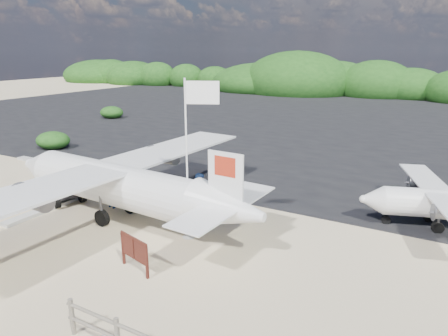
% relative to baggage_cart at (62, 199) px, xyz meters
% --- Properties ---
extents(ground, '(160.00, 160.00, 0.00)m').
position_rel_baggage_cart_xyz_m(ground, '(5.12, -1.34, 0.00)').
color(ground, beige).
extents(asphalt_apron, '(90.00, 50.00, 0.04)m').
position_rel_baggage_cart_xyz_m(asphalt_apron, '(5.12, 28.66, 0.00)').
color(asphalt_apron, '#B2B2B2').
rests_on(asphalt_apron, ground).
extents(lagoon, '(9.00, 7.00, 0.40)m').
position_rel_baggage_cart_xyz_m(lagoon, '(-3.88, 0.16, 0.00)').
color(lagoon, '#B2B2B2').
rests_on(lagoon, ground).
extents(vegetation_band, '(124.00, 8.00, 4.40)m').
position_rel_baggage_cart_xyz_m(vegetation_band, '(5.12, 53.66, 0.00)').
color(vegetation_band, '#B2B2B2').
rests_on(vegetation_band, ground).
extents(baggage_cart, '(3.41, 2.66, 1.50)m').
position_rel_baggage_cart_xyz_m(baggage_cart, '(0.00, 0.00, 0.00)').
color(baggage_cart, '#0C0FBC').
rests_on(baggage_cart, ground).
extents(flagpole, '(1.28, 0.94, 5.93)m').
position_rel_baggage_cart_xyz_m(flagpole, '(7.60, -0.43, 0.00)').
color(flagpole, white).
rests_on(flagpole, ground).
extents(signboard, '(1.47, 0.50, 1.22)m').
position_rel_baggage_cart_xyz_m(signboard, '(7.47, -3.30, 0.00)').
color(signboard, '#4C1E15').
rests_on(signboard, ground).
extents(crew_a, '(0.56, 0.39, 1.48)m').
position_rel_baggage_cart_xyz_m(crew_a, '(2.90, 0.33, 0.74)').
color(crew_a, '#13254A').
rests_on(crew_a, ground).
extents(crew_b, '(1.10, 0.98, 1.87)m').
position_rel_baggage_cart_xyz_m(crew_b, '(6.81, 1.59, 0.94)').
color(crew_b, '#13254A').
rests_on(crew_b, ground).
extents(aircraft_small, '(8.13, 8.13, 2.31)m').
position_rel_baggage_cart_xyz_m(aircraft_small, '(-8.80, 33.68, 0.00)').
color(aircraft_small, '#B2B2B2').
rests_on(aircraft_small, ground).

